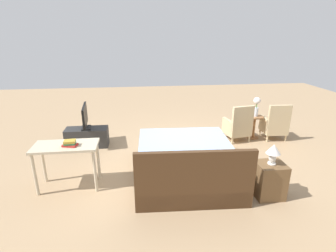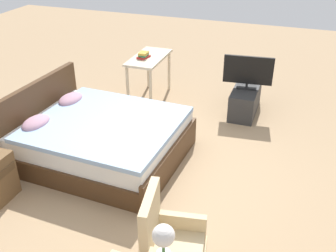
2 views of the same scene
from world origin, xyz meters
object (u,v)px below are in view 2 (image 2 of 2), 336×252
object	(u,v)px
armchair_by_window_right	(169,245)
flower_vase	(164,245)
tv_flatscreen	(248,72)
vanity_desk	(149,63)
bed	(99,138)
tv_stand	(245,100)
book_stack	(144,55)

from	to	relation	value
armchair_by_window_right	flower_vase	size ratio (longest dim) A/B	1.93
tv_flatscreen	vanity_desk	size ratio (longest dim) A/B	0.76
bed	tv_flatscreen	bearing A→B (deg)	-39.02
tv_flatscreen	vanity_desk	bearing A→B (deg)	89.70
flower_vase	vanity_desk	bearing A→B (deg)	23.29
tv_stand	book_stack	size ratio (longest dim) A/B	3.76
book_stack	tv_flatscreen	bearing A→B (deg)	-87.35
tv_stand	tv_flatscreen	distance (m)	0.50
vanity_desk	armchair_by_window_right	bearing A→B (deg)	-155.62
tv_flatscreen	flower_vase	bearing A→B (deg)	-179.52
bed	book_stack	distance (m)	2.03
bed	tv_stand	size ratio (longest dim) A/B	2.28
bed	book_stack	bearing A→B (deg)	4.02
vanity_desk	tv_stand	bearing A→B (deg)	-90.38
armchair_by_window_right	flower_vase	xyz separation A→B (m)	(-0.47, -0.12, 0.50)
tv_stand	vanity_desk	distance (m)	1.78
vanity_desk	book_stack	distance (m)	0.20
flower_vase	vanity_desk	distance (m)	4.47
vanity_desk	book_stack	bearing A→B (deg)	147.51
flower_vase	tv_flatscreen	distance (m)	4.09
armchair_by_window_right	book_stack	xyz separation A→B (m)	(3.53, 1.70, 0.45)
armchair_by_window_right	tv_flatscreen	world-z (taller)	tv_flatscreen
flower_vase	bed	bearing A→B (deg)	39.39
bed	armchair_by_window_right	xyz separation A→B (m)	(-1.58, -1.56, 0.08)
armchair_by_window_right	book_stack	distance (m)	3.95
armchair_by_window_right	tv_flatscreen	size ratio (longest dim) A/B	1.16
flower_vase	tv_stand	xyz separation A→B (m)	(4.09, 0.03, -0.65)
bed	book_stack	world-z (taller)	bed
vanity_desk	flower_vase	bearing A→B (deg)	-156.71
flower_vase	vanity_desk	size ratio (longest dim) A/B	0.46
armchair_by_window_right	tv_stand	bearing A→B (deg)	-1.37
bed	tv_flatscreen	size ratio (longest dim) A/B	2.76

